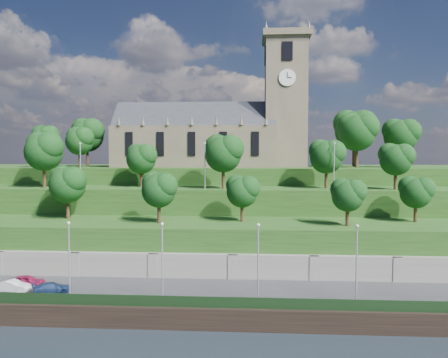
# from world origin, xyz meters

# --- Properties ---
(ground) EXTENTS (320.00, 320.00, 0.00)m
(ground) POSITION_xyz_m (0.00, 0.00, 0.00)
(ground) COLOR black
(ground) RESTS_ON ground
(promenade) EXTENTS (160.00, 12.00, 2.00)m
(promenade) POSITION_xyz_m (0.00, 6.00, 1.00)
(promenade) COLOR #2D2D30
(promenade) RESTS_ON ground
(quay_wall) EXTENTS (160.00, 0.50, 2.20)m
(quay_wall) POSITION_xyz_m (0.00, -0.05, 1.10)
(quay_wall) COLOR black
(quay_wall) RESTS_ON ground
(fence) EXTENTS (160.00, 0.10, 1.20)m
(fence) POSITION_xyz_m (0.00, 0.60, 2.60)
(fence) COLOR black
(fence) RESTS_ON promenade
(retaining_wall) EXTENTS (160.00, 2.10, 5.00)m
(retaining_wall) POSITION_xyz_m (0.00, 11.97, 2.50)
(retaining_wall) COLOR slate
(retaining_wall) RESTS_ON ground
(embankment_lower) EXTENTS (160.00, 12.00, 8.00)m
(embankment_lower) POSITION_xyz_m (0.00, 18.00, 4.00)
(embankment_lower) COLOR #1D4015
(embankment_lower) RESTS_ON ground
(embankment_upper) EXTENTS (160.00, 10.00, 12.00)m
(embankment_upper) POSITION_xyz_m (0.00, 29.00, 6.00)
(embankment_upper) COLOR #1D4015
(embankment_upper) RESTS_ON ground
(hilltop) EXTENTS (160.00, 32.00, 15.00)m
(hilltop) POSITION_xyz_m (0.00, 50.00, 7.50)
(hilltop) COLOR #1D4015
(hilltop) RESTS_ON ground
(church) EXTENTS (38.60, 12.35, 27.60)m
(church) POSITION_xyz_m (0.79, 45.98, 22.52)
(church) COLOR brown
(church) RESTS_ON hilltop
(trees_lower) EXTENTS (66.65, 8.74, 7.84)m
(trees_lower) POSITION_xyz_m (-0.98, 18.33, 12.66)
(trees_lower) COLOR #312013
(trees_lower) RESTS_ON embankment_lower
(trees_upper) EXTENTS (62.64, 8.37, 9.24)m
(trees_upper) POSITION_xyz_m (-1.05, 28.09, 17.65)
(trees_upper) COLOR #312013
(trees_upper) RESTS_ON embankment_upper
(trees_hilltop) EXTENTS (76.01, 16.57, 11.77)m
(trees_hilltop) POSITION_xyz_m (8.15, 45.53, 21.93)
(trees_hilltop) COLOR #312013
(trees_hilltop) RESTS_ON hilltop
(lamp_posts_promenade) EXTENTS (60.36, 0.36, 8.33)m
(lamp_posts_promenade) POSITION_xyz_m (-2.00, 2.50, 6.78)
(lamp_posts_promenade) COLOR #B2B2B7
(lamp_posts_promenade) RESTS_ON promenade
(lamp_posts_upper) EXTENTS (40.36, 0.36, 7.37)m
(lamp_posts_upper) POSITION_xyz_m (0.00, 26.00, 16.28)
(lamp_posts_upper) COLOR #B2B2B7
(lamp_posts_upper) RESTS_ON embankment_upper
(car_left) EXTENTS (4.11, 1.94, 1.36)m
(car_left) POSITION_xyz_m (-18.83, 6.46, 2.68)
(car_left) COLOR maroon
(car_left) RESTS_ON promenade
(car_middle) EXTENTS (4.08, 1.57, 1.32)m
(car_middle) POSITION_xyz_m (-19.52, 4.49, 2.66)
(car_middle) COLOR #B1B2B6
(car_middle) RESTS_ON promenade
(car_right) EXTENTS (4.33, 3.07, 1.16)m
(car_right) POSITION_xyz_m (-14.78, 4.37, 2.58)
(car_right) COLOR navy
(car_right) RESTS_ON promenade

